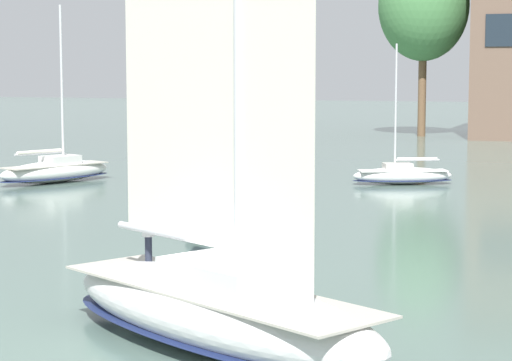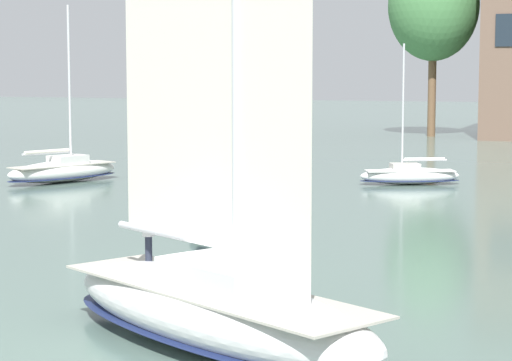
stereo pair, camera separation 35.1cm
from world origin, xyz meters
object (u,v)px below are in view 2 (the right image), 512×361
at_px(tree_shore_left, 434,6).
at_px(sailboat_main, 214,301).
at_px(sailboat_moored_mid_channel, 224,213).
at_px(sailboat_moored_far_slip, 410,175).
at_px(sailboat_moored_near_marina, 63,170).

bearing_deg(tree_shore_left, sailboat_main, -82.91).
height_order(sailboat_moored_mid_channel, sailboat_moored_far_slip, sailboat_moored_mid_channel).
xyz_separation_m(tree_shore_left, sailboat_main, (10.28, -82.67, -12.45)).
bearing_deg(tree_shore_left, sailboat_moored_near_marina, -104.64).
distance_m(sailboat_moored_mid_channel, sailboat_moored_far_slip, 20.77).
relative_size(sailboat_moored_near_marina, sailboat_moored_mid_channel, 1.20).
height_order(sailboat_moored_near_marina, sailboat_moored_far_slip, sailboat_moored_near_marina).
xyz_separation_m(tree_shore_left, sailboat_moored_near_marina, (-13.41, -51.33, -12.91)).
bearing_deg(sailboat_moored_near_marina, tree_shore_left, 75.36).
relative_size(tree_shore_left, sailboat_moored_near_marina, 1.77).
relative_size(sailboat_main, sailboat_moored_near_marina, 1.42).
height_order(tree_shore_left, sailboat_moored_far_slip, tree_shore_left).
height_order(sailboat_main, sailboat_moored_far_slip, sailboat_main).
height_order(sailboat_moored_near_marina, sailboat_moored_mid_channel, sailboat_moored_near_marina).
xyz_separation_m(tree_shore_left, sailboat_moored_far_slip, (7.24, -44.96, -13.08)).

